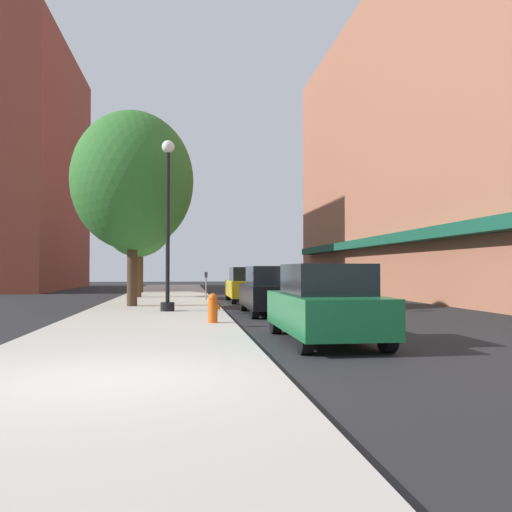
# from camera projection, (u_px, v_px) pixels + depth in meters

# --- Properties ---
(ground_plane) EXTENTS (90.00, 90.00, 0.00)m
(ground_plane) POSITION_uv_depth(u_px,v_px,m) (248.00, 302.00, 25.35)
(ground_plane) COLOR #232326
(sidewalk_slab) EXTENTS (4.80, 50.00, 0.12)m
(sidewalk_slab) POSITION_uv_depth(u_px,v_px,m) (163.00, 301.00, 25.82)
(sidewalk_slab) COLOR #B7B2A8
(sidewalk_slab) RESTS_ON ground
(building_right_brick) EXTENTS (6.80, 40.00, 18.48)m
(building_right_brick) POSITION_uv_depth(u_px,v_px,m) (430.00, 136.00, 30.98)
(building_right_brick) COLOR #9E6047
(building_right_brick) RESTS_ON ground
(building_far_background) EXTENTS (6.80, 18.00, 18.93)m
(building_far_background) POSITION_uv_depth(u_px,v_px,m) (31.00, 169.00, 42.45)
(building_far_background) COLOR brown
(building_far_background) RESTS_ON ground
(lamppost) EXTENTS (0.48, 0.48, 5.90)m
(lamppost) POSITION_uv_depth(u_px,v_px,m) (168.00, 222.00, 18.59)
(lamppost) COLOR black
(lamppost) RESTS_ON sidewalk_slab
(fire_hydrant) EXTENTS (0.33, 0.26, 0.79)m
(fire_hydrant) POSITION_uv_depth(u_px,v_px,m) (213.00, 308.00, 14.45)
(fire_hydrant) COLOR #E05614
(fire_hydrant) RESTS_ON sidewalk_slab
(parking_meter_near) EXTENTS (0.14, 0.09, 1.31)m
(parking_meter_near) POSITION_uv_depth(u_px,v_px,m) (206.00, 282.00, 25.65)
(parking_meter_near) COLOR slate
(parking_meter_near) RESTS_ON sidewalk_slab
(tree_near) EXTENTS (3.91, 3.91, 6.57)m
(tree_near) POSITION_uv_depth(u_px,v_px,m) (138.00, 214.00, 28.06)
(tree_near) COLOR #4C3823
(tree_near) RESTS_ON sidewalk_slab
(tree_mid) EXTENTS (4.17, 4.17, 7.09)m
(tree_mid) POSITION_uv_depth(u_px,v_px,m) (140.00, 218.00, 33.90)
(tree_mid) COLOR #422D1E
(tree_mid) RESTS_ON sidewalk_slab
(tree_far) EXTENTS (4.77, 4.77, 7.67)m
(tree_far) POSITION_uv_depth(u_px,v_px,m) (133.00, 181.00, 21.23)
(tree_far) COLOR #422D1E
(tree_far) RESTS_ON sidewalk_slab
(car_green) EXTENTS (1.80, 4.30, 1.66)m
(car_green) POSITION_uv_depth(u_px,v_px,m) (325.00, 304.00, 11.45)
(car_green) COLOR black
(car_green) RESTS_ON ground
(car_black) EXTENTS (1.80, 4.30, 1.66)m
(car_black) POSITION_uv_depth(u_px,v_px,m) (271.00, 291.00, 18.51)
(car_black) COLOR black
(car_black) RESTS_ON ground
(car_yellow) EXTENTS (1.80, 4.30, 1.66)m
(car_yellow) POSITION_uv_depth(u_px,v_px,m) (247.00, 285.00, 25.69)
(car_yellow) COLOR black
(car_yellow) RESTS_ON ground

